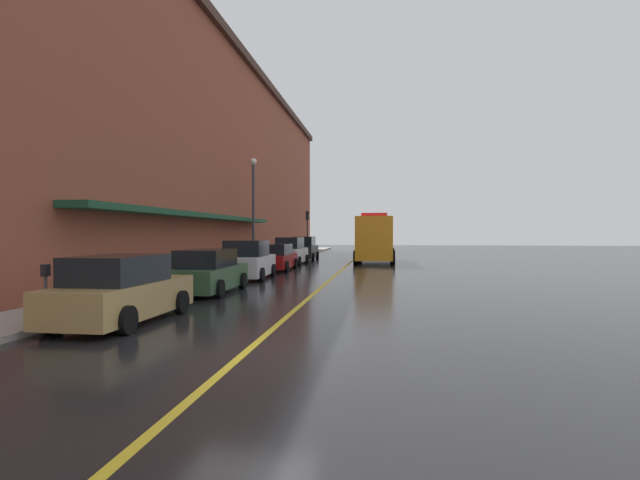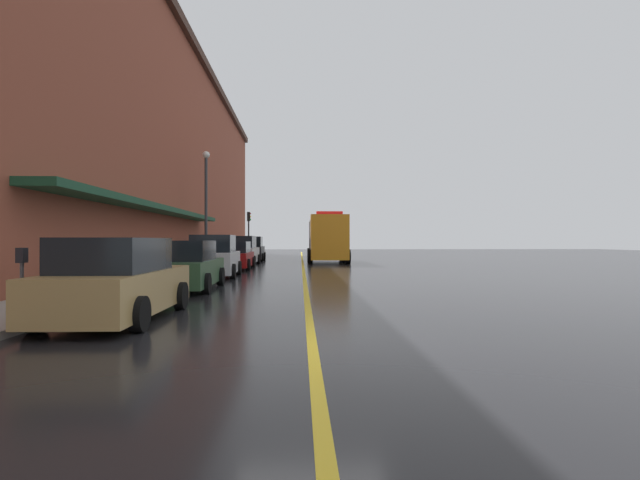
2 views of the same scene
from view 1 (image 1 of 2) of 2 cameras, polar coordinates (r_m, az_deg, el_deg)
name	(u,v)px [view 1 (image 1 of 2)]	position (r m, az deg, el deg)	size (l,w,h in m)	color
ground_plane	(348,265)	(34.00, 3.22, -2.91)	(112.00, 112.00, 0.00)	black
sidewalk_left	(260,263)	(35.01, -6.96, -2.68)	(2.40, 70.00, 0.15)	#9E9B93
lane_center_stripe	(348,265)	(34.00, 3.22, -2.90)	(0.16, 70.00, 0.01)	gold
brick_building_left	(161,157)	(36.76, -18.00, 9.12)	(12.58, 64.00, 15.06)	brown
parked_car_0	(122,291)	(13.11, -22.09, -5.52)	(2.05, 4.54, 1.67)	#A5844C
parked_car_1	(208,272)	(18.58, -12.90, -3.69)	(2.05, 4.65, 1.61)	#2D5133
parked_car_2	(248,261)	(23.90, -8.42, -2.43)	(2.23, 4.31, 1.86)	silver
parked_car_3	(276,258)	(29.25, -5.15, -2.07)	(2.04, 4.69, 1.56)	maroon
parked_car_4	(290,252)	(34.42, -3.46, -1.39)	(2.04, 4.46, 1.91)	silver
parked_car_5	(305,249)	(40.39, -1.81, -1.05)	(2.04, 4.71, 1.92)	black
utility_truck	(375,240)	(37.17, 6.43, 0.06)	(2.92, 8.04, 3.61)	orange
parking_meter_0	(219,257)	(24.03, -11.68, -1.95)	(0.14, 0.18, 1.33)	#4C4C51
parking_meter_1	(46,282)	(13.23, -29.30, -4.30)	(0.14, 0.18, 1.33)	#4C4C51
parking_meter_2	(113,272)	(15.61, -22.96, -3.49)	(0.14, 0.18, 1.33)	#4C4C51
parking_meter_3	(290,247)	(41.12, -3.54, -0.78)	(0.14, 0.18, 1.33)	#4C4C51
street_lamp_left	(253,199)	(32.32, -7.76, 4.70)	(0.44, 0.44, 6.94)	#33383D
traffic_light_near	(307,224)	(50.04, -1.47, 1.91)	(0.38, 0.36, 4.30)	#232326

